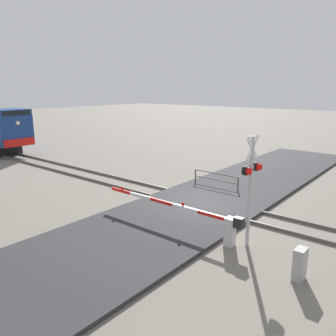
{
  "coord_description": "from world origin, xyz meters",
  "views": [
    {
      "loc": [
        -14.11,
        -9.12,
        5.96
      ],
      "look_at": [
        -0.84,
        1.67,
        1.87
      ],
      "focal_mm": 36.34,
      "sensor_mm": 36.0,
      "label": 1
    }
  ],
  "objects": [
    {
      "name": "ground_plane",
      "position": [
        0.0,
        0.0,
        0.0
      ],
      "size": [
        160.0,
        160.0,
        0.0
      ],
      "primitive_type": "plane",
      "color": "slate"
    },
    {
      "name": "rail_track_left",
      "position": [
        -0.72,
        0.0,
        0.07
      ],
      "size": [
        0.08,
        80.0,
        0.15
      ],
      "primitive_type": "cube",
      "color": "#59544C",
      "rests_on": "ground_plane"
    },
    {
      "name": "rail_track_right",
      "position": [
        0.72,
        0.0,
        0.07
      ],
      "size": [
        0.08,
        80.0,
        0.15
      ],
      "primitive_type": "cube",
      "color": "#59544C",
      "rests_on": "ground_plane"
    },
    {
      "name": "road_surface",
      "position": [
        0.0,
        0.0,
        0.08
      ],
      "size": [
        36.0,
        5.89,
        0.16
      ],
      "primitive_type": "cube",
      "color": "#2D2D30",
      "rests_on": "ground_plane"
    },
    {
      "name": "crossing_signal",
      "position": [
        -2.81,
        -3.88,
        2.68
      ],
      "size": [
        1.18,
        0.33,
        4.27
      ],
      "color": "#ADADB2",
      "rests_on": "ground_plane"
    },
    {
      "name": "crossing_gate",
      "position": [
        -3.28,
        -2.25,
        0.8
      ],
      "size": [
        0.36,
        7.15,
        1.25
      ],
      "color": "silver",
      "rests_on": "ground_plane"
    },
    {
      "name": "utility_cabinet",
      "position": [
        -4.01,
        -6.24,
        0.54
      ],
      "size": [
        0.52,
        0.32,
        1.07
      ],
      "primitive_type": "cube",
      "color": "#999993",
      "rests_on": "ground_plane"
    },
    {
      "name": "guard_railing",
      "position": [
        3.0,
        1.09,
        0.63
      ],
      "size": [
        0.08,
        3.05,
        0.95
      ],
      "color": "#4C4742",
      "rests_on": "ground_plane"
    }
  ]
}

